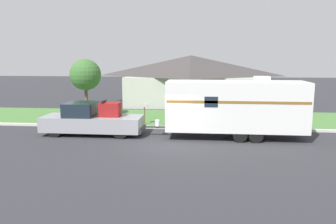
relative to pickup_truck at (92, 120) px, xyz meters
name	(u,v)px	position (x,y,z in m)	size (l,w,h in m)	color
ground_plane	(167,144)	(4.58, -1.73, -0.84)	(120.00, 120.00, 0.00)	#2D2D33
curb_strip	(173,128)	(4.58, 2.02, -0.77)	(80.00, 0.30, 0.14)	beige
lawn_strip	(177,118)	(4.58, 5.67, -0.83)	(80.00, 7.00, 0.03)	#477538
house_across_street	(191,79)	(5.32, 13.31, 1.57)	(12.60, 7.75, 4.65)	#B2B2A8
pickup_truck	(92,120)	(0.00, 0.00, 0.00)	(5.86, 1.97, 2.01)	black
travel_trailer	(235,106)	(8.20, 0.00, 0.96)	(8.79, 2.24, 3.44)	black
mailbox	(144,109)	(2.57, 3.07, 0.24)	(0.48, 0.20, 1.41)	brown
tree_in_yard	(85,75)	(-2.11, 5.13, 2.34)	(2.27, 2.27, 4.33)	brown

